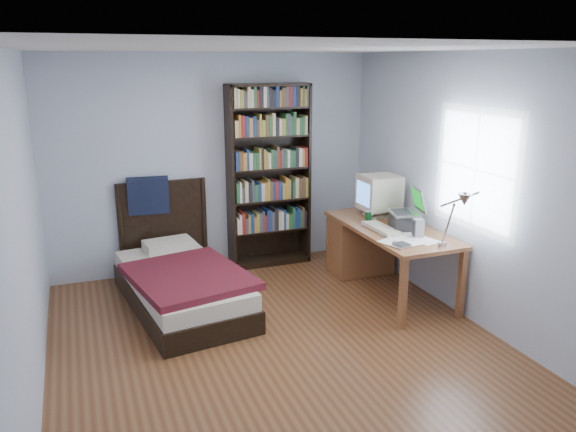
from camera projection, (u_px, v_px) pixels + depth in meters
The scene contains 14 objects.
room at pixel (278, 205), 4.64m from camera, with size 4.20×4.24×2.50m.
desk at pixel (368, 242), 6.36m from camera, with size 0.75×1.68×0.73m.
crt_monitor at pixel (379, 193), 6.19m from camera, with size 0.41×0.39×0.47m.
laptop at pixel (405, 217), 5.78m from camera, with size 0.42×0.41×0.43m.
desk_lamp at pixel (461, 205), 4.73m from camera, with size 0.24×0.53×0.63m.
keyboard at pixel (382, 229), 5.74m from camera, with size 0.20×0.51×0.04m, color beige.
speaker at pixel (418, 228), 5.50m from camera, with size 0.09×0.09×0.18m, color gray.
soda_can at pixel (368, 217), 6.01m from camera, with size 0.06×0.06×0.12m, color #073714.
mouse at pixel (373, 219), 6.10m from camera, with size 0.06×0.11×0.04m, color silver.
phone_silver at pixel (385, 236), 5.53m from camera, with size 0.05×0.11×0.02m, color #ADADB1.
phone_grey at pixel (396, 243), 5.30m from camera, with size 0.04×0.09×0.02m, color gray.
external_drive at pixel (402, 245), 5.24m from camera, with size 0.13×0.13×0.03m, color gray.
bookshelf at pixel (269, 176), 6.63m from camera, with size 0.97×0.30×2.16m.
bed at pixel (180, 279), 5.70m from camera, with size 1.24×2.08×1.16m.
Camera 1 is at (-1.52, -4.22, 2.41)m, focal length 35.00 mm.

